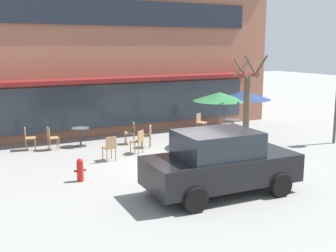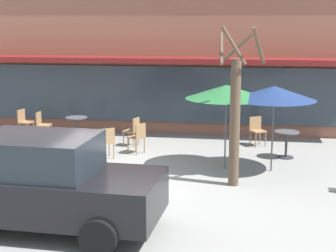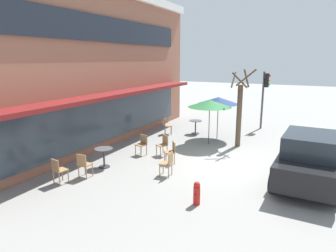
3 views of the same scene
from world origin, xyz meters
name	(u,v)px [view 3 (image 3 of 3)]	position (x,y,z in m)	size (l,w,h in m)	color
ground_plane	(232,165)	(0.00, 0.00, 0.00)	(80.00, 80.00, 0.00)	gray
building_facade	(45,66)	(0.00, 9.97, 3.75)	(16.33, 9.10, 7.51)	#935B47
cafe_table_near_wall	(195,125)	(4.12, 3.18, 0.52)	(0.70, 0.70, 0.76)	#333338
cafe_table_streetside	(104,154)	(-2.45, 4.41, 0.52)	(0.70, 0.70, 0.76)	#333338
patio_umbrella_green_folded	(218,101)	(3.66, 1.78, 2.02)	(2.10, 2.10, 2.20)	#4C4C51
patio_umbrella_cream_folded	(210,104)	(2.47, 1.84, 2.02)	(2.10, 2.10, 2.20)	#4C4C51
cafe_chair_0	(84,164)	(-3.61, 4.37, 0.53)	(0.41, 0.41, 0.89)	#9E754C
cafe_chair_1	(171,151)	(-0.84, 2.28, 0.53)	(0.56, 0.56, 0.89)	#9E754C
cafe_chair_2	(163,144)	(-0.11, 3.03, 0.53)	(0.55, 0.55, 0.89)	#9E754C
cafe_chair_3	(58,169)	(-4.41, 4.76, 0.53)	(0.46, 0.46, 0.89)	#9E754C
cafe_chair_4	(168,162)	(-2.14, 1.79, 0.53)	(0.44, 0.44, 0.89)	#9E754C
cafe_chair_5	(142,143)	(-0.45, 3.89, 0.53)	(0.49, 0.49, 0.89)	#9E754C
cafe_chair_6	(167,125)	(3.31, 4.58, 0.53)	(0.55, 0.55, 0.89)	#9E754C
parked_sedan	(309,159)	(-0.60, -2.73, 0.88)	(4.27, 2.15, 1.76)	black
street_tree	(239,111)	(2.74, 0.45, 1.71)	(1.06, 1.03, 3.69)	brown
traffic_light_pole	(265,91)	(7.08, 0.02, 2.30)	(0.26, 0.44, 3.40)	#47474C
fire_hydrant	(197,193)	(-3.70, 0.07, 0.35)	(0.36, 0.20, 0.71)	red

